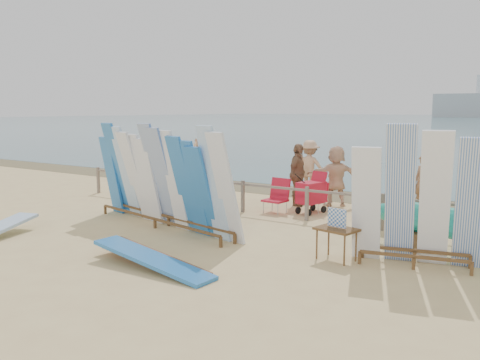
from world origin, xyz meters
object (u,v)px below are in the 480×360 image
Objects in this scene: beachgoer_extra_1 at (125,159)px; beachgoer_8 at (400,193)px; flat_board_c at (152,265)px; main_surfboard_rack at (161,181)px; beachgoer_3 at (310,167)px; beachgoer_7 at (422,182)px; flat_board_d at (153,269)px; beachgoer_11 at (200,161)px; beach_chair_left at (276,203)px; vendor_table at (336,243)px; stroller at (311,197)px; beachgoer_5 at (336,176)px; side_surfboard_rack at (418,203)px; beachgoer_2 at (156,167)px; beach_chair_right at (316,203)px; beachgoer_4 at (298,175)px.

beachgoer_8 is at bearing -126.48° from beachgoer_extra_1.
main_surfboard_rack is at bearing 46.65° from flat_board_c.
beachgoer_3 reaches higher than beachgoer_8.
beachgoer_7 is at bearing -31.73° from beachgoer_8.
flat_board_d is 1.57× the size of beachgoer_8.
beachgoer_11 reaches higher than flat_board_d.
vendor_table is at bearing -41.74° from beach_chair_left.
main_surfboard_rack is at bearing 70.28° from beachgoer_3.
stroller is at bearing 105.22° from beachgoer_3.
beachgoer_5 reaches higher than beachgoer_7.
beach_chair_left is at bearing -131.61° from beachgoer_extra_1.
side_surfboard_rack is 1.54× the size of beachgoer_extra_1.
beachgoer_2 is (-5.00, 0.54, 0.66)m from beach_chair_left.
flat_board_d is 1.56× the size of beachgoer_extra_1.
beachgoer_3 is at bearing 125.75° from beach_chair_right.
beachgoer_extra_1 is 9.55m from beachgoer_5.
side_surfboard_rack is 3.20× the size of beach_chair_right.
beachgoer_3 is (-5.15, 6.18, -0.28)m from side_surfboard_rack.
beachgoer_2 is (-8.41, 0.39, 0.07)m from beachgoer_8.
beachgoer_2 is at bearing -28.36° from beachgoer_5.
beach_chair_right is at bearing 101.85° from stroller.
side_surfboard_rack is at bearing -126.03° from beachgoer_2.
vendor_table is 0.54× the size of beachgoer_2.
beachgoer_4 reaches higher than beachgoer_2.
beach_chair_left is at bearing -112.61° from beachgoer_2.
side_surfboard_rack reaches higher than beachgoer_8.
main_surfboard_rack is 2.78× the size of beachgoer_4.
beachgoer_2 reaches higher than stroller.
beachgoer_11 reaches higher than stroller.
beachgoer_11 is (-8.51, 2.95, 0.04)m from beachgoer_8.
beach_chair_right is at bearing -125.76° from beachgoer_extra_1.
beach_chair_left is 3.46m from beachgoer_8.
beachgoer_3 is (-0.99, 8.82, 0.93)m from flat_board_c.
flat_board_c is 1.44× the size of beachgoer_2.
beachgoer_extra_1 is at bearing -44.51° from beachgoer_5.
flat_board_c is 10.27m from beachgoer_11.
beachgoer_extra_1 is at bearing 145.11° from side_surfboard_rack.
flat_board_c is 2.81× the size of beach_chair_left.
flat_board_d is 1.48× the size of beachgoer_5.
beachgoer_2 is 5.07m from beachgoer_4.
main_surfboard_rack is 6.27× the size of beach_chair_right.
beachgoer_2 is (-3.52, 3.64, -0.22)m from main_surfboard_rack.
beachgoer_4 is at bearing 83.85° from main_surfboard_rack.
beach_chair_right is at bearing 108.01° from beachgoer_3.
beachgoer_11 reaches higher than vendor_table.
beachgoer_4 reaches higher than flat_board_c.
flat_board_d is at bearing 46.24° from beachgoer_5.
stroller is 0.64× the size of beachgoer_11.
beachgoer_11 is at bearing 152.98° from beach_chair_left.
beachgoer_5 is (0.98, 0.59, -0.03)m from beachgoer_4.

